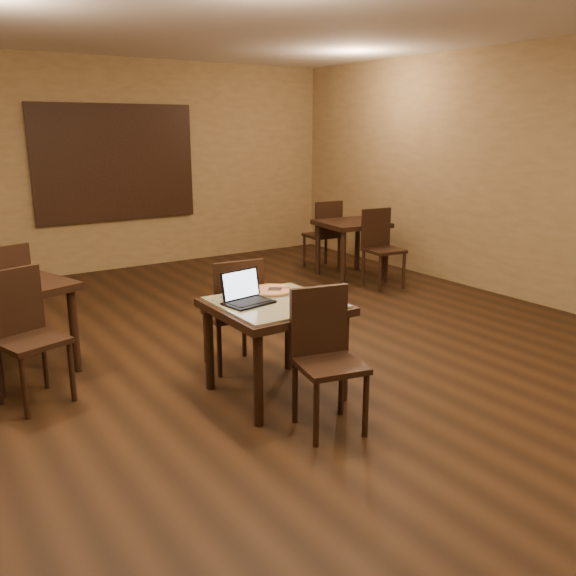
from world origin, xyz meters
TOP-DOWN VIEW (x-y plane):
  - ground at (0.00, 0.00)m, footprint 10.00×10.00m
  - wall_back at (0.00, 5.00)m, footprint 8.00×0.02m
  - mural at (0.50, 4.96)m, footprint 2.34×0.05m
  - tiled_table at (0.03, -0.04)m, footprint 0.92×0.92m
  - chair_main_near at (0.04, -0.65)m, footprint 0.51×0.51m
  - chair_main_far at (0.01, 0.57)m, footprint 0.48×0.48m
  - laptop at (-0.17, 0.07)m, footprint 0.38×0.32m
  - plate at (0.25, -0.22)m, footprint 0.26×0.26m
  - pizza_slice at (0.25, -0.22)m, footprint 0.24×0.24m
  - pizza_pan at (0.15, 0.20)m, footprint 0.37×0.37m
  - pizza_whole at (0.15, 0.20)m, footprint 0.34×0.34m
  - spatula at (0.17, 0.18)m, footprint 0.26×0.25m
  - napkin_roll at (0.43, -0.18)m, footprint 0.07×0.19m
  - other_table_a at (3.00, 2.67)m, footprint 0.93×0.93m
  - other_table_a_chair_near at (3.01, 2.08)m, footprint 0.49×0.49m
  - other_table_a_chair_far at (2.99, 3.27)m, footprint 0.49×0.49m
  - other_table_b at (-1.58, 1.52)m, footprint 1.06×1.06m
  - other_table_b_chair_near at (-1.60, 0.92)m, footprint 0.56×0.56m
  - other_table_b_chair_far at (-1.55, 2.13)m, footprint 0.56×0.56m

SIDE VIEW (x-z plane):
  - ground at x=0.00m, z-range 0.00..0.00m
  - chair_main_near at x=0.04m, z-range 0.06..1.05m
  - chair_main_far at x=0.01m, z-range 0.06..1.05m
  - other_table_a_chair_near at x=3.01m, z-range 0.07..1.08m
  - other_table_a_chair_far at x=2.99m, z-range 0.07..1.08m
  - other_table_b_chair_near at x=-1.60m, z-range 0.07..1.09m
  - other_table_b_chair_far at x=-1.55m, z-range 0.07..1.09m
  - other_table_a at x=3.00m, z-range 0.26..1.05m
  - other_table_b at x=-1.58m, z-range 0.26..1.05m
  - tiled_table at x=0.03m, z-range 0.28..1.04m
  - pizza_pan at x=0.15m, z-range 0.76..0.77m
  - plate at x=0.25m, z-range 0.76..0.78m
  - pizza_whole at x=0.15m, z-range 0.77..0.79m
  - napkin_roll at x=0.43m, z-range 0.76..0.81m
  - pizza_slice at x=0.25m, z-range 0.78..0.80m
  - spatula at x=0.17m, z-range 0.78..0.80m
  - laptop at x=-0.17m, z-range 0.71..0.94m
  - wall_back at x=0.00m, z-range 0.00..3.00m
  - mural at x=0.50m, z-range 0.73..2.37m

